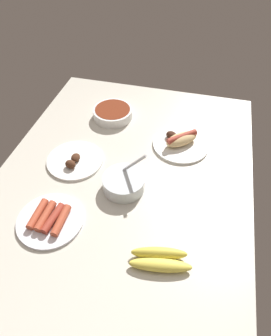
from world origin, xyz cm
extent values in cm
cube|color=beige|center=(0.00, 0.00, -1.50)|extent=(120.00, 90.00, 3.00)
ellipsoid|color=gold|center=(-27.83, -18.34, 1.99)|extent=(6.47, 16.31, 3.98)
ellipsoid|color=#E5D14C|center=(-31.08, -19.35, 1.67)|extent=(6.71, 17.88, 3.33)
cylinder|color=white|center=(-24.28, 16.90, 0.50)|extent=(20.84, 20.84, 1.00)
cylinder|color=#AD472D|center=(-24.48, 12.86, 2.23)|extent=(10.67, 2.47, 2.45)
cylinder|color=#9E3828|center=(-24.35, 15.55, 2.23)|extent=(10.88, 3.70, 2.45)
cylinder|color=#AD472D|center=(-24.21, 18.25, 2.23)|extent=(10.73, 2.77, 2.45)
cylinder|color=#AD472D|center=(-24.07, 20.94, 2.23)|extent=(10.68, 2.51, 2.45)
cylinder|color=white|center=(21.18, -17.55, 0.50)|extent=(22.05, 22.05, 1.00)
ellipsoid|color=#DBB77A|center=(21.18, -17.55, 3.20)|extent=(13.43, 14.04, 4.40)
cylinder|color=#9E3828|center=(21.18, -17.55, 4.41)|extent=(10.29, 11.15, 2.40)
ellipsoid|color=#381E14|center=(23.62, -13.23, 2.40)|extent=(4.92, 5.39, 2.80)
cylinder|color=white|center=(32.25, 13.87, 2.10)|extent=(16.82, 16.82, 4.20)
cylinder|color=maroon|center=(32.25, 13.87, 3.80)|extent=(15.14, 15.14, 1.00)
cylinder|color=silver|center=(-5.41, -1.70, 2.54)|extent=(14.45, 14.45, 5.08)
cylinder|color=beige|center=(-5.41, -1.70, 3.55)|extent=(12.72, 12.72, 2.28)
cube|color=#B7B7BC|center=(-2.16, -3.51, 8.35)|extent=(2.53, 10.71, 12.91)
cylinder|color=white|center=(2.67, 19.58, 0.50)|extent=(20.92, 20.92, 1.00)
ellipsoid|color=#472819|center=(-1.46, 19.38, 2.44)|extent=(3.90, 4.53, 2.88)
ellipsoid|color=#472819|center=(2.43, 19.05, 2.16)|extent=(4.32, 3.58, 2.33)
camera|label=1|loc=(-69.45, -22.00, 79.50)|focal=32.14mm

